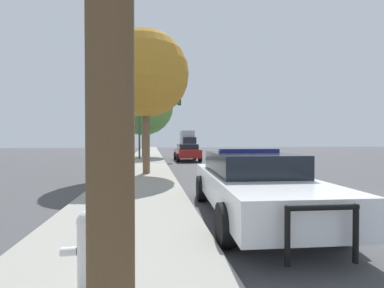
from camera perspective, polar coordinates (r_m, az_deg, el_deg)
ground_plane at (r=7.48m, az=29.92°, el=-12.36°), size 110.00×110.00×0.00m
sidewalk_left at (r=5.92m, az=-14.13°, el=-15.15°), size 3.00×110.00×0.13m
police_car at (r=5.96m, az=13.08°, el=-8.19°), size 2.38×5.23×1.49m
fire_hydrant at (r=3.09m, az=-21.97°, el=-20.47°), size 0.55×0.24×0.83m
traffic_light at (r=22.01m, az=-8.11°, el=7.01°), size 3.58×0.35×5.63m
car_background_midblock at (r=21.01m, az=-1.10°, el=-1.76°), size 1.96×4.14×1.38m
box_truck at (r=48.36m, az=-1.04°, el=1.00°), size 2.67×6.99×3.48m
tree_sidewalk_mid at (r=24.97m, az=-10.77°, el=8.45°), size 5.69×5.69×7.73m
tree_sidewalk_near at (r=12.70m, az=-10.17°, el=15.01°), size 4.04×4.04×6.72m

